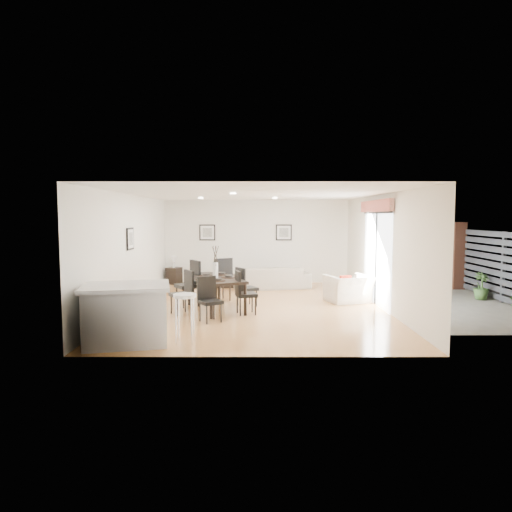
{
  "coord_description": "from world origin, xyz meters",
  "views": [
    {
      "loc": [
        -0.0,
        -10.92,
        2.18
      ],
      "look_at": [
        -0.01,
        0.4,
        1.19
      ],
      "focal_mm": 32.0,
      "sensor_mm": 36.0,
      "label": 1
    }
  ],
  "objects_px": {
    "dining_chair_head": "(209,296)",
    "dining_chair_foot": "(221,277)",
    "sofa": "(272,277)",
    "side_table": "(174,276)",
    "coffee_table": "(216,280)",
    "dining_table": "(216,281)",
    "dining_chair_enear": "(243,290)",
    "kitchen_island": "(126,314)",
    "dining_chair_efar": "(244,285)",
    "dining_chair_wnear": "(185,290)",
    "bar_stool": "(185,301)",
    "armchair": "(348,289)",
    "dining_chair_wfar": "(191,281)"
  },
  "relations": [
    {
      "from": "sofa",
      "to": "bar_stool",
      "type": "bearing_deg",
      "value": 62.62
    },
    {
      "from": "side_table",
      "to": "dining_chair_efar",
      "type": "bearing_deg",
      "value": -57.27
    },
    {
      "from": "dining_chair_efar",
      "to": "kitchen_island",
      "type": "relative_size",
      "value": 0.57
    },
    {
      "from": "sofa",
      "to": "kitchen_island",
      "type": "bearing_deg",
      "value": 54.14
    },
    {
      "from": "side_table",
      "to": "sofa",
      "type": "bearing_deg",
      "value": -15.98
    },
    {
      "from": "sofa",
      "to": "dining_chair_wnear",
      "type": "relative_size",
      "value": 2.34
    },
    {
      "from": "dining_chair_wnear",
      "to": "dining_chair_enear",
      "type": "relative_size",
      "value": 1.0
    },
    {
      "from": "dining_chair_foot",
      "to": "coffee_table",
      "type": "xyz_separation_m",
      "value": [
        -0.35,
        2.34,
        -0.41
      ]
    },
    {
      "from": "sofa",
      "to": "dining_table",
      "type": "relative_size",
      "value": 1.12
    },
    {
      "from": "dining_chair_head",
      "to": "dining_chair_foot",
      "type": "distance_m",
      "value": 2.27
    },
    {
      "from": "dining_chair_efar",
      "to": "side_table",
      "type": "height_order",
      "value": "dining_chair_efar"
    },
    {
      "from": "kitchen_island",
      "to": "bar_stool",
      "type": "bearing_deg",
      "value": -12.08
    },
    {
      "from": "armchair",
      "to": "dining_chair_efar",
      "type": "relative_size",
      "value": 1.11
    },
    {
      "from": "dining_chair_efar",
      "to": "dining_chair_head",
      "type": "relative_size",
      "value": 1.02
    },
    {
      "from": "dining_chair_head",
      "to": "dining_table",
      "type": "bearing_deg",
      "value": 55.99
    },
    {
      "from": "dining_chair_enear",
      "to": "dining_chair_wnear",
      "type": "bearing_deg",
      "value": 74.04
    },
    {
      "from": "armchair",
      "to": "kitchen_island",
      "type": "xyz_separation_m",
      "value": [
        -4.57,
        -3.76,
        0.17
      ]
    },
    {
      "from": "dining_chair_enear",
      "to": "dining_chair_head",
      "type": "distance_m",
      "value": 0.96
    },
    {
      "from": "bar_stool",
      "to": "dining_chair_enear",
      "type": "bearing_deg",
      "value": 68.44
    },
    {
      "from": "dining_chair_wnear",
      "to": "dining_chair_foot",
      "type": "height_order",
      "value": "dining_chair_foot"
    },
    {
      "from": "kitchen_island",
      "to": "dining_chair_head",
      "type": "bearing_deg",
      "value": 41.14
    },
    {
      "from": "dining_chair_efar",
      "to": "kitchen_island",
      "type": "distance_m",
      "value": 3.75
    },
    {
      "from": "dining_table",
      "to": "side_table",
      "type": "bearing_deg",
      "value": 88.36
    },
    {
      "from": "kitchen_island",
      "to": "dining_chair_wnear",
      "type": "bearing_deg",
      "value": 63.21
    },
    {
      "from": "sofa",
      "to": "dining_chair_wfar",
      "type": "relative_size",
      "value": 2.06
    },
    {
      "from": "kitchen_island",
      "to": "bar_stool",
      "type": "relative_size",
      "value": 1.93
    },
    {
      "from": "armchair",
      "to": "dining_table",
      "type": "relative_size",
      "value": 0.52
    },
    {
      "from": "dining_chair_efar",
      "to": "dining_chair_foot",
      "type": "height_order",
      "value": "dining_chair_foot"
    },
    {
      "from": "dining_chair_foot",
      "to": "coffee_table",
      "type": "distance_m",
      "value": 2.4
    },
    {
      "from": "coffee_table",
      "to": "dining_chair_foot",
      "type": "bearing_deg",
      "value": -89.62
    },
    {
      "from": "dining_chair_wfar",
      "to": "dining_chair_efar",
      "type": "relative_size",
      "value": 1.16
    },
    {
      "from": "dining_chair_wfar",
      "to": "dining_chair_head",
      "type": "bearing_deg",
      "value": -12.89
    },
    {
      "from": "dining_chair_head",
      "to": "dining_chair_foot",
      "type": "bearing_deg",
      "value": 55.78
    },
    {
      "from": "dining_chair_wnear",
      "to": "bar_stool",
      "type": "bearing_deg",
      "value": -23.37
    },
    {
      "from": "sofa",
      "to": "dining_chair_head",
      "type": "relative_size",
      "value": 2.45
    },
    {
      "from": "dining_table",
      "to": "dining_chair_efar",
      "type": "distance_m",
      "value": 0.79
    },
    {
      "from": "sofa",
      "to": "dining_chair_head",
      "type": "xyz_separation_m",
      "value": [
        -1.45,
        -4.33,
        0.19
      ]
    },
    {
      "from": "armchair",
      "to": "bar_stool",
      "type": "bearing_deg",
      "value": 29.26
    },
    {
      "from": "dining_chair_wnear",
      "to": "coffee_table",
      "type": "bearing_deg",
      "value": 142.43
    },
    {
      "from": "sofa",
      "to": "dining_chair_wfar",
      "type": "bearing_deg",
      "value": 40.93
    },
    {
      "from": "dining_chair_wfar",
      "to": "dining_chair_enear",
      "type": "height_order",
      "value": "dining_chair_wfar"
    },
    {
      "from": "bar_stool",
      "to": "dining_chair_head",
      "type": "bearing_deg",
      "value": 81.99
    },
    {
      "from": "dining_table",
      "to": "coffee_table",
      "type": "xyz_separation_m",
      "value": [
        -0.3,
        3.47,
        -0.46
      ]
    },
    {
      "from": "sofa",
      "to": "side_table",
      "type": "distance_m",
      "value": 3.24
    },
    {
      "from": "sofa",
      "to": "coffee_table",
      "type": "distance_m",
      "value": 1.74
    },
    {
      "from": "coffee_table",
      "to": "kitchen_island",
      "type": "height_order",
      "value": "kitchen_island"
    },
    {
      "from": "dining_chair_head",
      "to": "kitchen_island",
      "type": "distance_m",
      "value": 2.07
    },
    {
      "from": "bar_stool",
      "to": "sofa",
      "type": "bearing_deg",
      "value": 74.29
    },
    {
      "from": "armchair",
      "to": "side_table",
      "type": "distance_m",
      "value": 5.9
    },
    {
      "from": "dining_chair_efar",
      "to": "dining_chair_enear",
      "type": "bearing_deg",
      "value": 149.33
    }
  ]
}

